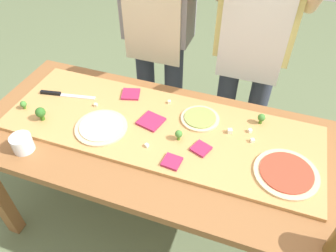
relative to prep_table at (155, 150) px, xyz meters
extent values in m
plane|color=#60704C|center=(0.00, 0.00, -0.67)|extent=(8.00, 8.00, 0.00)
cube|color=brown|center=(-0.81, 0.34, -0.31)|extent=(0.07, 0.07, 0.73)
cube|color=brown|center=(0.81, 0.34, -0.31)|extent=(0.07, 0.07, 0.73)
cube|color=brown|center=(0.00, 0.00, 0.08)|extent=(1.74, 0.79, 0.04)
cube|color=tan|center=(0.01, 0.05, 0.11)|extent=(1.51, 0.52, 0.02)
cube|color=#B7BABF|center=(-0.48, 0.12, 0.12)|extent=(0.19, 0.06, 0.00)
cube|color=black|center=(-0.63, 0.09, 0.13)|extent=(0.11, 0.04, 0.02)
cylinder|color=beige|center=(0.60, -0.04, 0.12)|extent=(0.27, 0.27, 0.01)
cylinder|color=#BC3D28|center=(0.60, -0.04, 0.13)|extent=(0.22, 0.22, 0.01)
cylinder|color=beige|center=(-0.25, -0.05, 0.12)|extent=(0.25, 0.25, 0.01)
cylinder|color=beige|center=(-0.25, -0.05, 0.13)|extent=(0.20, 0.20, 0.01)
cylinder|color=beige|center=(0.18, 0.16, 0.12)|extent=(0.19, 0.19, 0.01)
cylinder|color=#899E4C|center=(0.18, 0.16, 0.13)|extent=(0.15, 0.15, 0.01)
cube|color=#9E234C|center=(0.14, -0.14, 0.12)|extent=(0.08, 0.08, 0.01)
cube|color=#9E234C|center=(-0.04, 0.07, 0.12)|extent=(0.13, 0.13, 0.01)
cube|color=#9E234C|center=(0.23, -0.03, 0.12)|extent=(0.10, 0.10, 0.01)
cube|color=#9E234C|center=(-0.22, 0.23, 0.12)|extent=(0.11, 0.11, 0.01)
cylinder|color=#366618|center=(-0.55, -0.09, 0.13)|extent=(0.02, 0.02, 0.03)
sphere|color=#2D6623|center=(-0.55, -0.09, 0.16)|extent=(0.05, 0.05, 0.05)
cylinder|color=#487A23|center=(0.46, 0.24, 0.13)|extent=(0.02, 0.02, 0.02)
sphere|color=#427F33|center=(0.46, 0.24, 0.15)|extent=(0.04, 0.04, 0.04)
cylinder|color=#487A23|center=(-0.68, -0.05, 0.13)|extent=(0.01, 0.01, 0.02)
sphere|color=#427F33|center=(-0.68, -0.05, 0.15)|extent=(0.03, 0.03, 0.03)
cylinder|color=#487A23|center=(0.12, 0.00, 0.13)|extent=(0.02, 0.02, 0.02)
sphere|color=#427F33|center=(0.12, 0.00, 0.15)|extent=(0.04, 0.04, 0.04)
cube|color=white|center=(0.42, 0.16, 0.13)|extent=(0.02, 0.02, 0.02)
cube|color=silver|center=(-0.01, 0.23, 0.13)|extent=(0.02, 0.02, 0.02)
cube|color=white|center=(0.00, -0.09, 0.13)|extent=(0.02, 0.02, 0.01)
cube|color=silver|center=(0.33, 0.12, 0.13)|extent=(0.03, 0.03, 0.02)
cube|color=silver|center=(-0.35, 0.08, 0.13)|extent=(0.02, 0.02, 0.02)
cube|color=white|center=(0.44, 0.10, 0.13)|extent=(0.02, 0.02, 0.02)
cylinder|color=white|center=(-0.52, -0.27, 0.14)|extent=(0.09, 0.09, 0.08)
cylinder|color=white|center=(-0.52, -0.27, 0.12)|extent=(0.08, 0.08, 0.04)
cylinder|color=#333847|center=(-0.33, 0.67, -0.22)|extent=(0.12, 0.12, 0.90)
cylinder|color=#333847|center=(-0.13, 0.67, -0.22)|extent=(0.12, 0.12, 0.90)
cube|color=beige|center=(-0.23, 0.57, 0.42)|extent=(0.34, 0.01, 0.60)
cylinder|color=#333847|center=(0.23, 0.67, -0.22)|extent=(0.12, 0.12, 0.90)
cylinder|color=#333847|center=(0.43, 0.67, -0.22)|extent=(0.12, 0.12, 0.90)
cube|color=#D1C670|center=(0.33, 0.67, 0.51)|extent=(0.40, 0.20, 0.55)
cube|color=white|center=(0.33, 0.57, 0.42)|extent=(0.34, 0.01, 0.60)
camera|label=1|loc=(0.42, -0.99, 1.18)|focal=34.56mm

